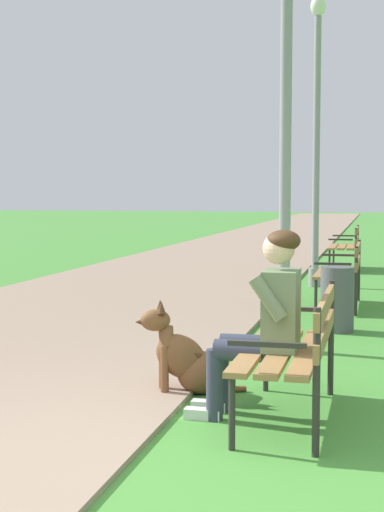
{
  "coord_description": "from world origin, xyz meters",
  "views": [
    {
      "loc": [
        1.05,
        -3.75,
        1.48
      ],
      "look_at": [
        -0.63,
        3.21,
        0.9
      ],
      "focal_mm": 53.91,
      "sensor_mm": 36.0,
      "label": 1
    }
  ],
  "objects": [
    {
      "name": "lamp_post_near",
      "position": [
        0.2,
        3.44,
        2.04
      ],
      "size": [
        0.24,
        0.24,
        3.94
      ],
      "color": "gray",
      "rests_on": "ground"
    },
    {
      "name": "person_seated_on_near_bench",
      "position": [
        0.35,
        1.18,
        0.68
      ],
      "size": [
        0.74,
        0.49,
        1.25
      ],
      "color": "#33384C",
      "rests_on": "ground"
    },
    {
      "name": "litter_bin",
      "position": [
        0.64,
        4.58,
        0.35
      ],
      "size": [
        0.36,
        0.36,
        0.7
      ],
      "primitive_type": "cylinder",
      "color": "#515156",
      "rests_on": "ground"
    },
    {
      "name": "park_bench_mid",
      "position": [
        0.63,
        6.4,
        0.51
      ],
      "size": [
        0.55,
        1.5,
        0.85
      ],
      "color": "olive",
      "rests_on": "ground"
    },
    {
      "name": "paved_path",
      "position": [
        -2.43,
        24.0,
        0.02
      ],
      "size": [
        4.36,
        60.0,
        0.04
      ],
      "primitive_type": "cube",
      "color": "gray",
      "rests_on": "ground"
    },
    {
      "name": "ground_plane",
      "position": [
        0.0,
        0.0,
        0.0
      ],
      "size": [
        120.0,
        120.0,
        0.0
      ],
      "primitive_type": "plane",
      "color": "#478E38"
    },
    {
      "name": "dog_brown",
      "position": [
        -0.3,
        1.67,
        0.26
      ],
      "size": [
        0.79,
        0.45,
        0.71
      ],
      "color": "brown",
      "rests_on": "ground"
    },
    {
      "name": "park_bench_far",
      "position": [
        0.48,
        11.5,
        0.51
      ],
      "size": [
        0.55,
        1.5,
        0.85
      ],
      "color": "olive",
      "rests_on": "ground"
    },
    {
      "name": "park_bench_near",
      "position": [
        0.55,
        1.21,
        0.51
      ],
      "size": [
        0.55,
        1.5,
        0.85
      ],
      "color": "olive",
      "rests_on": "ground"
    },
    {
      "name": "lamp_post_mid",
      "position": [
        0.09,
        8.58,
        2.35
      ],
      "size": [
        0.24,
        0.24,
        4.56
      ],
      "color": "gray",
      "rests_on": "ground"
    }
  ]
}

